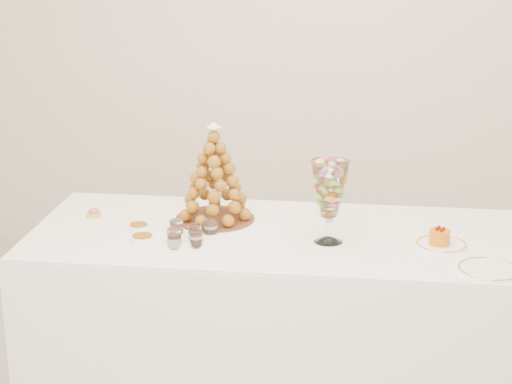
# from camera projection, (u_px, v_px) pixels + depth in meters

# --- Properties ---
(buffet_table) EXTENTS (2.10, 0.92, 0.78)m
(buffet_table) POSITION_uv_depth(u_px,v_px,m) (287.00, 323.00, 3.52)
(buffet_table) COLOR white
(buffet_table) RESTS_ON ground
(lace_tray) EXTENTS (0.65, 0.56, 0.02)m
(lace_tray) POSITION_uv_depth(u_px,v_px,m) (207.00, 226.00, 3.46)
(lace_tray) COLOR white
(lace_tray) RESTS_ON buffet_table
(macaron_vase) EXTENTS (0.15, 0.15, 0.32)m
(macaron_vase) POSITION_uv_depth(u_px,v_px,m) (330.00, 190.00, 3.25)
(macaron_vase) COLOR white
(macaron_vase) RESTS_ON buffet_table
(cake_plate) EXTENTS (0.20, 0.20, 0.01)m
(cake_plate) POSITION_uv_depth(u_px,v_px,m) (441.00, 245.00, 3.27)
(cake_plate) COLOR white
(cake_plate) RESTS_ON buffet_table
(spare_plate) EXTENTS (0.22, 0.22, 0.01)m
(spare_plate) POSITION_uv_depth(u_px,v_px,m) (489.00, 270.00, 3.04)
(spare_plate) COLOR white
(spare_plate) RESTS_ON buffet_table
(pink_tart) EXTENTS (0.06, 0.06, 0.04)m
(pink_tart) POSITION_uv_depth(u_px,v_px,m) (94.00, 213.00, 3.59)
(pink_tart) COLOR tan
(pink_tart) RESTS_ON buffet_table
(verrine_a) EXTENTS (0.07, 0.07, 0.07)m
(verrine_a) POSITION_uv_depth(u_px,v_px,m) (176.00, 229.00, 3.35)
(verrine_a) COLOR white
(verrine_a) RESTS_ON buffet_table
(verrine_b) EXTENTS (0.06, 0.06, 0.07)m
(verrine_b) POSITION_uv_depth(u_px,v_px,m) (195.00, 234.00, 3.29)
(verrine_b) COLOR white
(verrine_b) RESTS_ON buffet_table
(verrine_c) EXTENTS (0.06, 0.06, 0.07)m
(verrine_c) POSITION_uv_depth(u_px,v_px,m) (211.00, 229.00, 3.35)
(verrine_c) COLOR white
(verrine_c) RESTS_ON buffet_table
(verrine_d) EXTENTS (0.06, 0.06, 0.07)m
(verrine_d) POSITION_uv_depth(u_px,v_px,m) (174.00, 238.00, 3.25)
(verrine_d) COLOR white
(verrine_d) RESTS_ON buffet_table
(verrine_e) EXTENTS (0.05, 0.05, 0.06)m
(verrine_e) POSITION_uv_depth(u_px,v_px,m) (196.00, 239.00, 3.25)
(verrine_e) COLOR white
(verrine_e) RESTS_ON buffet_table
(ramekin_back) EXTENTS (0.08, 0.08, 0.03)m
(ramekin_back) POSITION_uv_depth(u_px,v_px,m) (139.00, 228.00, 3.43)
(ramekin_back) COLOR white
(ramekin_back) RESTS_ON buffet_table
(ramekin_front) EXTENTS (0.09, 0.09, 0.03)m
(ramekin_front) POSITION_uv_depth(u_px,v_px,m) (142.00, 239.00, 3.30)
(ramekin_front) COLOR white
(ramekin_front) RESTS_ON buffet_table
(croquembouche) EXTENTS (0.33, 0.33, 0.41)m
(croquembouche) POSITION_uv_depth(u_px,v_px,m) (214.00, 173.00, 3.45)
(croquembouche) COLOR brown
(croquembouche) RESTS_ON lace_tray
(mousse_cake) EXTENTS (0.08, 0.08, 0.07)m
(mousse_cake) POSITION_uv_depth(u_px,v_px,m) (440.00, 237.00, 3.26)
(mousse_cake) COLOR #D46A09
(mousse_cake) RESTS_ON cake_plate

